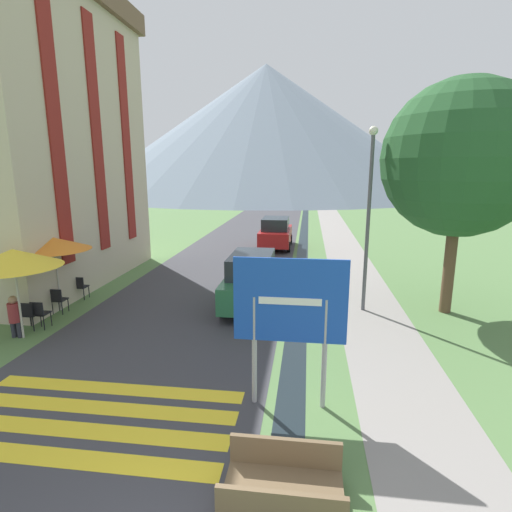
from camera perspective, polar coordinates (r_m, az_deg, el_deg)
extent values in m
plane|color=#517542|center=(23.46, 3.76, 0.97)|extent=(160.00, 160.00, 0.00)
cube|color=#38383D|center=(33.51, 0.60, 4.45)|extent=(6.40, 60.00, 0.01)
cube|color=gray|center=(33.35, 11.09, 4.18)|extent=(2.20, 60.00, 0.01)
cube|color=black|center=(33.28, 6.95, 4.30)|extent=(0.60, 60.00, 0.00)
cube|color=yellow|center=(8.00, -26.36, -24.39)|extent=(5.44, 0.44, 0.01)
cube|color=yellow|center=(8.47, -23.58, -21.86)|extent=(5.44, 0.44, 0.01)
cube|color=yellow|center=(8.97, -21.17, -19.56)|extent=(5.44, 0.44, 0.01)
cube|color=yellow|center=(9.50, -19.09, -17.49)|extent=(5.44, 0.44, 0.01)
cone|color=slate|center=(79.44, 1.43, 17.52)|extent=(68.63, 68.63, 23.50)
cube|color=#BCAD93|center=(18.51, -29.49, 14.54)|extent=(5.42, 9.30, 11.65)
cube|color=maroon|center=(14.85, -26.72, 15.73)|extent=(0.06, 0.70, 8.74)
cube|color=maroon|center=(17.05, -21.80, 15.55)|extent=(0.06, 0.70, 8.74)
cube|color=maroon|center=(19.33, -18.03, 15.34)|extent=(0.06, 0.70, 8.74)
cylinder|color=#9E9EA3|center=(8.09, -0.23, -13.35)|extent=(0.10, 0.10, 2.24)
cylinder|color=#9E9EA3|center=(8.04, 9.75, -13.71)|extent=(0.10, 0.10, 2.24)
cube|color=#1947B7|center=(7.61, 4.88, -6.39)|extent=(2.16, 0.05, 1.65)
cube|color=white|center=(7.58, 4.87, -6.46)|extent=(1.19, 0.02, 0.14)
cube|color=brown|center=(6.56, 3.88, -30.83)|extent=(1.70, 1.10, 0.12)
cube|color=brown|center=(6.00, 3.56, -32.17)|extent=(1.70, 0.08, 0.45)
cube|color=brown|center=(6.76, 4.22, -26.12)|extent=(1.70, 0.08, 0.45)
cube|color=brown|center=(6.70, -3.81, -30.88)|extent=(0.16, 0.99, 0.08)
cube|color=brown|center=(6.65, 11.66, -31.59)|extent=(0.16, 0.99, 0.08)
cube|color=#28663D|center=(13.85, -0.51, -4.02)|extent=(1.62, 4.35, 0.84)
cube|color=#23282D|center=(13.45, -0.65, -1.17)|extent=(1.37, 2.39, 0.68)
cylinder|color=black|center=(15.36, -2.66, -4.00)|extent=(0.18, 0.60, 0.60)
cylinder|color=black|center=(15.18, 3.07, -4.21)|extent=(0.18, 0.60, 0.60)
cylinder|color=black|center=(12.84, -4.77, -7.36)|extent=(0.18, 0.60, 0.60)
cylinder|color=black|center=(12.62, 2.12, -7.69)|extent=(0.18, 0.60, 0.60)
cube|color=#A31919|center=(23.78, 2.84, 2.90)|extent=(1.75, 4.03, 0.84)
cube|color=#23282D|center=(23.47, 2.82, 4.65)|extent=(1.48, 2.21, 0.68)
cylinder|color=black|center=(25.15, 1.17, 2.47)|extent=(0.18, 0.60, 0.60)
cylinder|color=black|center=(25.03, 4.96, 2.37)|extent=(0.18, 0.60, 0.60)
cylinder|color=black|center=(22.71, 0.48, 1.39)|extent=(0.18, 0.60, 0.60)
cylinder|color=black|center=(22.58, 4.68, 1.28)|extent=(0.18, 0.60, 0.60)
cube|color=black|center=(14.57, -26.23, -5.61)|extent=(0.40, 0.40, 0.04)
cube|color=black|center=(14.37, -26.70, -5.06)|extent=(0.40, 0.04, 0.40)
cylinder|color=black|center=(14.86, -26.34, -6.19)|extent=(0.03, 0.03, 0.45)
cylinder|color=black|center=(14.68, -25.23, -6.31)|extent=(0.03, 0.03, 0.45)
cylinder|color=black|center=(14.59, -27.08, -6.59)|extent=(0.03, 0.03, 0.45)
cylinder|color=black|center=(14.41, -25.95, -6.72)|extent=(0.03, 0.03, 0.45)
cube|color=black|center=(13.47, -28.32, -7.23)|extent=(0.40, 0.40, 0.04)
cube|color=black|center=(13.28, -28.85, -6.66)|extent=(0.40, 0.04, 0.40)
cylinder|color=black|center=(13.77, -28.39, -7.83)|extent=(0.03, 0.03, 0.45)
cylinder|color=black|center=(13.58, -27.22, -7.98)|extent=(0.03, 0.03, 0.45)
cylinder|color=black|center=(13.52, -29.23, -8.28)|extent=(0.03, 0.03, 0.45)
cylinder|color=black|center=(13.32, -28.04, -8.45)|extent=(0.03, 0.03, 0.45)
cube|color=black|center=(15.79, -23.66, -4.04)|extent=(0.40, 0.40, 0.04)
cube|color=black|center=(15.59, -24.06, -3.51)|extent=(0.40, 0.04, 0.40)
cylinder|color=black|center=(16.08, -23.81, -4.60)|extent=(0.03, 0.03, 0.45)
cylinder|color=black|center=(15.91, -22.76, -4.69)|extent=(0.03, 0.03, 0.45)
cylinder|color=black|center=(15.80, -24.44, -4.95)|extent=(0.03, 0.03, 0.45)
cylinder|color=black|center=(15.63, -23.37, -5.04)|extent=(0.03, 0.03, 0.45)
cube|color=black|center=(13.54, -29.47, -7.26)|extent=(0.40, 0.40, 0.04)
cube|color=black|center=(13.35, -30.02, -6.69)|extent=(0.40, 0.04, 0.40)
cylinder|color=black|center=(13.84, -29.53, -7.85)|extent=(0.03, 0.03, 0.45)
cylinder|color=black|center=(13.64, -28.37, -8.00)|extent=(0.03, 0.03, 0.45)
cylinder|color=black|center=(13.59, -30.38, -8.30)|extent=(0.03, 0.03, 0.45)
cylinder|color=black|center=(13.39, -29.22, -8.47)|extent=(0.03, 0.03, 0.45)
cylinder|color=#B7B2A8|center=(12.76, -30.84, -5.05)|extent=(0.06, 0.06, 2.39)
cone|color=yellow|center=(12.51, -31.39, -0.25)|extent=(2.48, 2.48, 0.49)
cylinder|color=#B7B2A8|center=(14.66, -26.52, -2.56)|extent=(0.06, 0.06, 2.36)
cone|color=orange|center=(14.44, -26.93, 1.59)|extent=(2.29, 2.29, 0.41)
cylinder|color=#282833|center=(13.23, -31.32, -8.94)|extent=(0.14, 0.14, 0.46)
cylinder|color=#282833|center=(13.12, -30.70, -9.03)|extent=(0.14, 0.14, 0.46)
cylinder|color=maroon|center=(13.01, -31.26, -6.91)|extent=(0.32, 0.32, 0.55)
sphere|color=#9E755B|center=(12.90, -31.45, -5.35)|extent=(0.22, 0.22, 0.22)
cylinder|color=#282833|center=(14.50, -29.80, -6.98)|extent=(0.14, 0.14, 0.46)
cylinder|color=#282833|center=(14.39, -29.23, -7.05)|extent=(0.14, 0.14, 0.46)
cylinder|color=gray|center=(14.29, -29.74, -5.01)|extent=(0.32, 0.32, 0.60)
sphere|color=tan|center=(14.19, -29.91, -3.48)|extent=(0.22, 0.22, 0.22)
cylinder|color=#515156|center=(13.30, 15.68, 4.10)|extent=(0.12, 0.12, 5.64)
sphere|color=silver|center=(13.23, 16.45, 16.79)|extent=(0.28, 0.28, 0.28)
cylinder|color=brown|center=(14.34, 25.85, -1.72)|extent=(0.36, 0.36, 2.89)
sphere|color=#235128|center=(13.98, 27.21, 12.24)|extent=(4.78, 4.78, 4.78)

